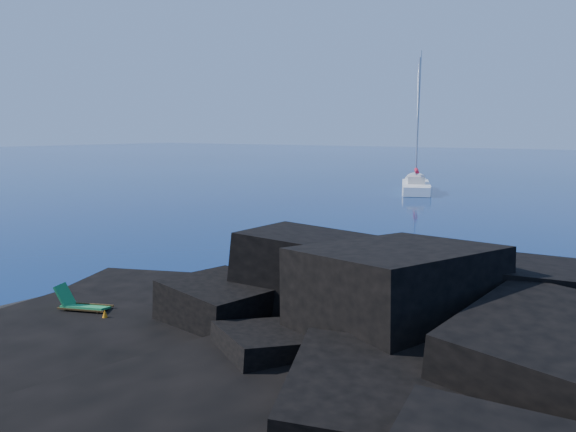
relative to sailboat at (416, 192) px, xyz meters
name	(u,v)px	position (x,y,z in m)	size (l,w,h in m)	color
headland	(363,374)	(15.74, -43.99, 0.00)	(24.00, 24.00, 3.60)	black
beach	(84,338)	(7.24, -46.49, 0.00)	(8.50, 6.00, 0.70)	black
surf_foam	(195,304)	(7.74, -41.99, 0.00)	(10.00, 8.00, 0.06)	white
sailboat	(416,192)	(0.00, 0.00, 0.00)	(2.81, 13.42, 14.07)	white
deck_chair	(85,300)	(6.55, -45.89, 0.94)	(1.72, 0.75, 1.18)	#1C8043
towel	(5,330)	(5.55, -48.08, 0.37)	(1.77, 0.84, 0.05)	white
sunbather	(5,326)	(5.55, -48.08, 0.52)	(1.69, 0.44, 0.24)	tan
marker_cone	(105,318)	(7.72, -46.04, 0.62)	(0.35, 0.35, 0.53)	orange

